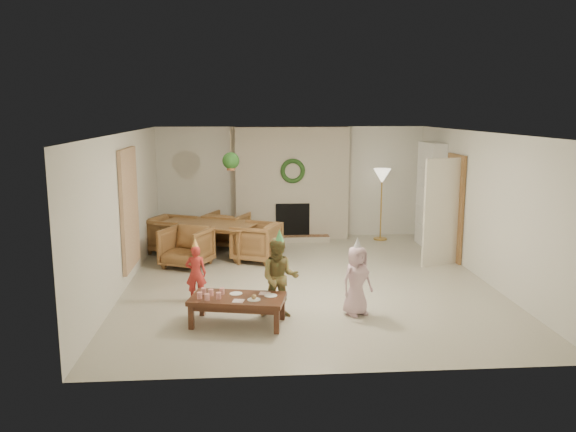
{
  "coord_description": "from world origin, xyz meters",
  "views": [
    {
      "loc": [
        -1.01,
        -9.31,
        2.86
      ],
      "look_at": [
        -0.3,
        0.4,
        1.05
      ],
      "focal_mm": 35.62,
      "sensor_mm": 36.0,
      "label": 1
    }
  ],
  "objects": [
    {
      "name": "dining_chair_right",
      "position": [
        -0.84,
        1.37,
        0.37
      ],
      "size": [
        1.07,
        1.06,
        0.74
      ],
      "primitive_type": "imported",
      "rotation": [
        0.0,
        0.0,
        -2.0
      ],
      "color": "brown",
      "rests_on": "floor"
    },
    {
      "name": "bookshelf_shelf_b",
      "position": [
        2.82,
        2.3,
        0.85
      ],
      "size": [
        0.3,
        0.92,
        0.03
      ],
      "primitive_type": "cube",
      "color": "white",
      "rests_on": "bookshelf_carcass"
    },
    {
      "name": "child_pink",
      "position": [
        0.52,
        -1.67,
        0.5
      ],
      "size": [
        0.58,
        0.51,
        1.0
      ],
      "primitive_type": "imported",
      "rotation": [
        0.0,
        0.0,
        0.48
      ],
      "color": "beige",
      "rests_on": "floor"
    },
    {
      "name": "coffee_table_top",
      "position": [
        -1.15,
        -1.93,
        0.36
      ],
      "size": [
        1.36,
        0.88,
        0.06
      ],
      "primitive_type": "cube",
      "rotation": [
        0.0,
        0.0,
        -0.21
      ],
      "color": "#4E2A1A",
      "rests_on": "floor"
    },
    {
      "name": "party_hat_plaid",
      "position": [
        -0.57,
        -1.68,
        1.16
      ],
      "size": [
        0.18,
        0.18,
        0.18
      ],
      "primitive_type": "cone",
      "rotation": [
        0.0,
        0.0,
        -0.43
      ],
      "color": "#4EB763",
      "rests_on": "child_plaid"
    },
    {
      "name": "wall_front",
      "position": [
        0.0,
        -3.5,
        1.25
      ],
      "size": [
        7.0,
        0.0,
        7.0
      ],
      "primitive_type": "plane",
      "rotation": [
        -1.57,
        0.0,
        0.0
      ],
      "color": "silver",
      "rests_on": "floor"
    },
    {
      "name": "cup_a",
      "position": [
        -1.66,
        -1.97,
        0.43
      ],
      "size": [
        0.08,
        0.08,
        0.09
      ],
      "primitive_type": "cylinder",
      "rotation": [
        0.0,
        0.0,
        -0.21
      ],
      "color": "white",
      "rests_on": "coffee_table_top"
    },
    {
      "name": "door_frame",
      "position": [
        2.96,
        1.2,
        1.02
      ],
      "size": [
        0.05,
        0.86,
        2.04
      ],
      "primitive_type": "cube",
      "color": "brown",
      "rests_on": "floor"
    },
    {
      "name": "napkin_right",
      "position": [
        -0.78,
        -1.83,
        0.39
      ],
      "size": [
        0.17,
        0.17,
        0.01
      ],
      "primitive_type": "cube",
      "rotation": [
        0.0,
        0.0,
        -0.21
      ],
      "color": "beige",
      "rests_on": "coffee_table_top"
    },
    {
      "name": "dining_chair_far",
      "position": [
        -1.44,
        2.57,
        0.37
      ],
      "size": [
        1.06,
        1.07,
        0.74
      ],
      "primitive_type": "imported",
      "rotation": [
        0.0,
        0.0,
        2.71
      ],
      "color": "brown",
      "rests_on": "floor"
    },
    {
      "name": "coffee_leg_bl",
      "position": [
        -1.66,
        -1.56,
        0.16
      ],
      "size": [
        0.08,
        0.08,
        0.33
      ],
      "primitive_type": "cube",
      "rotation": [
        0.0,
        0.0,
        -0.21
      ],
      "color": "#4E2A1A",
      "rests_on": "floor"
    },
    {
      "name": "bookshelf_carcass",
      "position": [
        2.84,
        2.3,
        1.1
      ],
      "size": [
        0.3,
        1.0,
        2.2
      ],
      "primitive_type": "cube",
      "color": "white",
      "rests_on": "floor"
    },
    {
      "name": "fireplace_mass",
      "position": [
        0.0,
        3.3,
        1.25
      ],
      "size": [
        2.5,
        0.4,
        2.5
      ],
      "primitive_type": "cube",
      "color": "#522415",
      "rests_on": "floor"
    },
    {
      "name": "plate_b",
      "position": [
        -0.93,
        -2.08,
        0.39
      ],
      "size": [
        0.21,
        0.21,
        0.01
      ],
      "primitive_type": "cylinder",
      "rotation": [
        0.0,
        0.0,
        -0.21
      ],
      "color": "white",
      "rests_on": "coffee_table_top"
    },
    {
      "name": "books_row_lower",
      "position": [
        2.8,
        2.15,
        0.59
      ],
      "size": [
        0.2,
        0.4,
        0.24
      ],
      "primitive_type": "cube",
      "color": "#AC1F2A",
      "rests_on": "bookshelf_shelf_a"
    },
    {
      "name": "floor_lamp_shade",
      "position": [
        1.97,
        3.0,
        1.43
      ],
      "size": [
        0.38,
        0.38,
        0.32
      ],
      "primitive_type": "cone",
      "rotation": [
        3.14,
        0.0,
        0.0
      ],
      "color": "beige",
      "rests_on": "floor_lamp_post"
    },
    {
      "name": "cup_c",
      "position": [
        -1.55,
        -2.04,
        0.43
      ],
      "size": [
        0.08,
        0.08,
        0.09
      ],
      "primitive_type": "cylinder",
      "rotation": [
        0.0,
        0.0,
        -0.21
      ],
      "color": "white",
      "rests_on": "coffee_table_top"
    },
    {
      "name": "curtain_panel",
      "position": [
        -2.96,
        0.2,
        1.25
      ],
      "size": [
        0.06,
        1.2,
        2.0
      ],
      "primitive_type": "cube",
      "color": "beige",
      "rests_on": "wall_left"
    },
    {
      "name": "fireplace_firebox",
      "position": [
        0.0,
        3.12,
        0.45
      ],
      "size": [
        0.75,
        0.12,
        0.75
      ],
      "primitive_type": "cube",
      "color": "black",
      "rests_on": "floor"
    },
    {
      "name": "napkin_left",
      "position": [
        -1.14,
        -2.11,
        0.39
      ],
      "size": [
        0.17,
        0.17,
        0.01
      ],
      "primitive_type": "cube",
      "rotation": [
        0.0,
        0.0,
        -0.21
      ],
      "color": "beige",
      "rests_on": "coffee_table_top"
    },
    {
      "name": "plate_c",
      "position": [
        -0.71,
        -1.93,
        0.39
      ],
      "size": [
        0.21,
        0.21,
        0.01
      ],
      "primitive_type": "cylinder",
      "rotation": [
        0.0,
        0.0,
        -0.21
      ],
      "color": "white",
      "rests_on": "coffee_table_top"
    },
    {
      "name": "door_leaf",
      "position": [
        2.58,
        0.82,
        1.0
      ],
      "size": [
        0.77,
        0.32,
        2.0
      ],
      "primitive_type": "cube",
      "rotation": [
        0.0,
        0.0,
        -1.22
      ],
      "color": "beige",
      "rests_on": "floor"
    },
    {
      "name": "wall_right",
      "position": [
        3.0,
        0.0,
        1.25
      ],
      "size": [
        0.0,
        7.0,
        7.0
      ],
      "primitive_type": "plane",
      "rotation": [
        1.57,
        0.0,
        -1.57
      ],
      "color": "silver",
      "rests_on": "floor"
    },
    {
      "name": "dining_chair_near",
      "position": [
        -2.14,
        1.05,
        0.37
      ],
      "size": [
        1.06,
        1.07,
        0.74
      ],
      "primitive_type": "imported",
      "rotation": [
        0.0,
        0.0,
        -0.43
      ],
      "color": "brown",
      "rests_on": "floor"
    },
    {
      "name": "food_scoop",
      "position": [
        -0.93,
        -2.08,
        0.43
      ],
      "size": [
        0.08,
        0.08,
        0.07
      ],
      "primitive_type": "sphere",
      "rotation": [
        0.0,
        0.0,
        -0.21
      ],
      "color": "tan",
      "rests_on": "plate_b"
    },
    {
      "name": "hanging_plant_cord",
      "position": [
        -1.3,
        1.5,
        2.15
      ],
      "size": [
        0.01,
        0.01,
        0.7
      ],
      "primitive_type": "cylinder",
      "color": "tan",
      "rests_on": "ceiling"
    },
    {
      "name": "wall_back",
      "position": [
        0.0,
        3.5,
        1.25
      ],
      "size": [
        7.0,
        0.0,
        7.0
      ],
      "primitive_type": "plane",
      "rotation": [
        1.57,
        0.0,
        0.0
      ],
      "color": "silver",
      "rests_on": "floor"
    },
    {
      "name": "party_hat_pink",
      "position": [
        0.52,
        -1.67,
        1.04
      ],
      "size": [
        0.16,
        0.16,
        0.18
      ],
      "primitive_type": "cone",
      "rotation": [
        0.0,
        0.0,
        0.31
      ],
      "color": "#BBBAC2",
      "rests_on": "child_pink"
    },
    {
      "name": "dining_table",
      "position": [
        -1.79,
        1.81,
        0.33
      ],
      "size": [
        2.17,
        1.76,
        0.67
      ],
      "primitive_type": "imported",
      "rotation": [
        0.0,
        0.0,
        -0.43
      ],
      "color": "brown",
      "rests_on": "floor"
    },
    {
      "name": "floor",
      "position": [
        0.0,
        0.0,
        0.0
      ],
      "size": [
        7.0,
        7.0,
        0.0
      ],
      "primitive_type": "plane",
      "color": "#B7B29E",
      "rests_on": "ground"
    },
    {
      "name": "floor_lamp_base",
      "position": [
        1.97,
        3.0,
        0.02
      ],
      "size": [
        0.3,
        0.3,
        0.03
      ],
      "primitive_type": "cylinder",
      "color": "gold",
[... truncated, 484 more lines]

